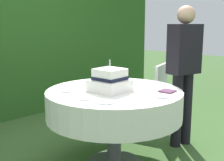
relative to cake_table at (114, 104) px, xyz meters
The scene contains 10 objects.
foliage_hedge 2.40m from the cake_table, 90.00° to the left, with size 6.13×0.49×2.74m, color #28561E.
cake_table is the anchor object (origin of this frame).
wedding_cake 0.24m from the cake_table, behind, with size 0.34×0.35×0.30m.
serving_plate_near 0.47m from the cake_table, 141.19° to the left, with size 0.13×0.13×0.01m, color white.
serving_plate_far 0.49m from the cake_table, 144.69° to the right, with size 0.15×0.15×0.01m, color white.
serving_plate_left 0.51m from the cake_table, 78.57° to the right, with size 0.15×0.15×0.01m, color white.
serving_plate_right 0.46m from the cake_table, behind, with size 0.11×0.11×0.01m, color white.
napkin_stack 0.53m from the cake_table, 53.85° to the right, with size 0.13×0.13×0.01m, color #603856.
garden_chair 1.12m from the cake_table, 16.26° to the left, with size 0.50×0.50×0.89m.
standing_person 0.98m from the cake_table, 13.21° to the right, with size 0.40×0.28×1.60m.
Camera 1 is at (-2.05, -1.97, 1.43)m, focal length 48.22 mm.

